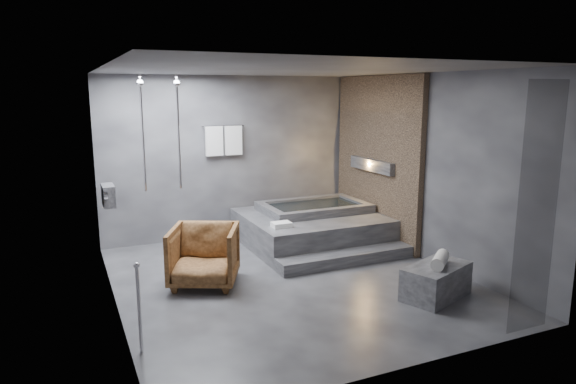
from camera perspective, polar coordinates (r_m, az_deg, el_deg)
name	(u,v)px	position (r m, az deg, el deg)	size (l,w,h in m)	color
room	(309,151)	(7.07, 2.34, 4.61)	(5.00, 5.04, 2.82)	#2A2A2C
tub_deck	(311,229)	(8.70, 2.59, -4.09)	(2.20, 2.00, 0.50)	#2F2E31
tub_step	(347,258)	(7.76, 6.52, -7.30)	(2.20, 0.36, 0.18)	#2F2E31
concrete_bench	(436,281)	(6.75, 16.14, -9.49)	(0.92, 0.50, 0.41)	#37373A
driftwood_chair	(204,256)	(6.92, -9.32, -6.99)	(0.85, 0.88, 0.80)	#412410
rolled_towel	(440,260)	(6.63, 16.55, -7.26)	(0.16, 0.16, 0.45)	white
deck_towel	(281,225)	(7.82, -0.74, -3.65)	(0.29, 0.21, 0.08)	white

